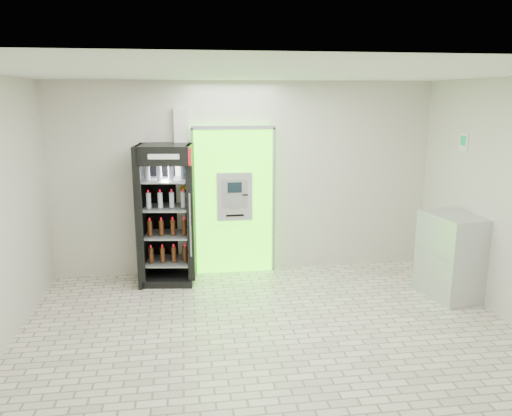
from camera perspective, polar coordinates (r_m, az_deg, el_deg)
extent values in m
plane|color=beige|center=(5.98, 1.92, -14.90)|extent=(6.00, 6.00, 0.00)
plane|color=beige|center=(7.87, -1.19, 3.42)|extent=(6.00, 0.00, 6.00)
plane|color=beige|center=(3.14, 10.30, -11.33)|extent=(6.00, 0.00, 6.00)
plane|color=white|center=(5.30, 2.17, 15.19)|extent=(6.00, 6.00, 0.00)
cube|color=#47F011|center=(7.85, -2.56, 0.78)|extent=(1.20, 0.12, 2.30)
cube|color=gray|center=(7.62, -2.59, 9.16)|extent=(1.28, 0.04, 0.06)
cube|color=gray|center=(7.75, -7.15, 0.53)|extent=(0.04, 0.04, 2.30)
cube|color=gray|center=(7.87, 2.06, 0.81)|extent=(0.04, 0.04, 2.30)
cube|color=black|center=(7.97, -1.76, -3.85)|extent=(0.62, 0.01, 0.67)
cube|color=black|center=(7.64, -5.14, 6.72)|extent=(0.22, 0.01, 0.18)
cube|color=#B6B9BF|center=(7.72, -2.49, 1.34)|extent=(0.55, 0.12, 0.75)
cube|color=black|center=(7.63, -2.45, 2.35)|extent=(0.22, 0.01, 0.16)
cube|color=gray|center=(7.68, -2.43, 0.30)|extent=(0.16, 0.01, 0.12)
cube|color=black|center=(7.67, -1.25, 1.50)|extent=(0.09, 0.01, 0.02)
cube|color=black|center=(7.72, -2.42, -0.86)|extent=(0.28, 0.01, 0.03)
cube|color=silver|center=(7.80, -8.30, 1.71)|extent=(0.22, 0.10, 2.60)
cube|color=#193FB2|center=(7.69, -8.38, 4.20)|extent=(0.09, 0.01, 0.06)
cube|color=red|center=(7.71, -8.35, 3.24)|extent=(0.09, 0.01, 0.06)
cube|color=yellow|center=(7.73, -8.32, 2.29)|extent=(0.09, 0.01, 0.06)
cube|color=orange|center=(7.76, -8.29, 1.35)|extent=(0.09, 0.01, 0.06)
cube|color=red|center=(7.78, -8.26, 0.41)|extent=(0.09, 0.01, 0.06)
cube|color=black|center=(7.55, -10.15, -0.72)|extent=(0.87, 0.81, 2.08)
cube|color=black|center=(7.87, -10.08, -0.17)|extent=(0.78, 0.16, 2.08)
cube|color=#AE0913|center=(7.05, -10.53, 5.80)|extent=(0.76, 0.11, 0.25)
cube|color=white|center=(7.05, -10.53, 5.79)|extent=(0.43, 0.06, 0.07)
cube|color=black|center=(7.84, -9.87, -7.77)|extent=(0.87, 0.81, 0.10)
cylinder|color=gray|center=(7.21, -7.53, -1.97)|extent=(0.03, 0.03, 0.94)
cube|color=gray|center=(7.75, -9.94, -5.97)|extent=(0.73, 0.69, 0.02)
cube|color=gray|center=(7.63, -10.06, -3.00)|extent=(0.73, 0.69, 0.02)
cube|color=gray|center=(7.53, -10.18, 0.05)|extent=(0.73, 0.69, 0.02)
cube|color=gray|center=(7.45, -10.31, 3.17)|extent=(0.73, 0.69, 0.02)
cube|color=#B6B9BF|center=(7.50, 21.40, -5.11)|extent=(0.70, 0.95, 1.18)
cube|color=gray|center=(7.34, 19.41, -4.84)|extent=(0.11, 0.86, 0.01)
cube|color=white|center=(7.72, 22.64, 6.91)|extent=(0.02, 0.22, 0.26)
cube|color=#0D984D|center=(7.71, 22.58, 7.14)|extent=(0.00, 0.14, 0.14)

